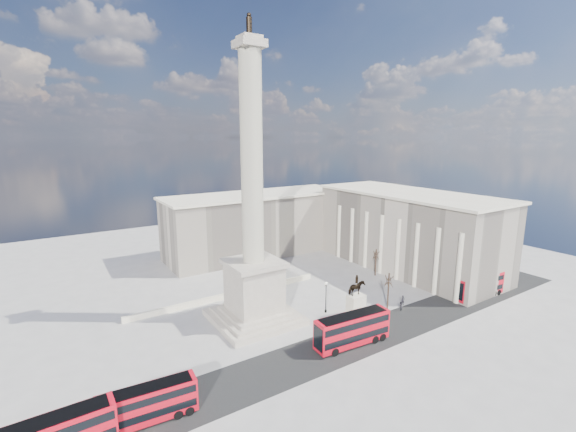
# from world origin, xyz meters

# --- Properties ---
(ground) EXTENTS (180.00, 180.00, 0.00)m
(ground) POSITION_xyz_m (0.00, 0.00, 0.00)
(ground) COLOR #A4A09B
(ground) RESTS_ON ground
(asphalt_road) EXTENTS (120.00, 9.00, 0.01)m
(asphalt_road) POSITION_xyz_m (5.00, -10.00, 0.00)
(asphalt_road) COLOR #252525
(asphalt_road) RESTS_ON ground
(nelsons_column) EXTENTS (14.00, 14.00, 49.85)m
(nelsons_column) POSITION_xyz_m (0.00, 5.00, 12.92)
(nelsons_column) COLOR #B5A997
(nelsons_column) RESTS_ON ground
(balustrade_wall) EXTENTS (40.00, 0.60, 1.10)m
(balustrade_wall) POSITION_xyz_m (0.00, 16.00, 0.55)
(balustrade_wall) COLOR beige
(balustrade_wall) RESTS_ON ground
(building_east) EXTENTS (19.00, 46.00, 18.60)m
(building_east) POSITION_xyz_m (45.00, 10.00, 9.32)
(building_east) COLOR #B6AA95
(building_east) RESTS_ON ground
(building_northeast) EXTENTS (51.00, 17.00, 16.60)m
(building_northeast) POSITION_xyz_m (20.00, 40.00, 8.32)
(building_northeast) COLOR #B6AA95
(building_northeast) RESTS_ON ground
(red_bus_a) EXTENTS (10.82, 3.31, 4.32)m
(red_bus_a) POSITION_xyz_m (-21.60, -10.64, 2.27)
(red_bus_a) COLOR red
(red_bus_a) RESTS_ON ground
(red_bus_b) EXTENTS (12.61, 3.83, 5.04)m
(red_bus_b) POSITION_xyz_m (8.69, -10.70, 2.64)
(red_bus_b) COLOR red
(red_bus_b) RESTS_ON ground
(red_bus_c) EXTENTS (9.98, 2.49, 4.04)m
(red_bus_c) POSITION_xyz_m (9.07, -9.23, 2.12)
(red_bus_c) COLOR red
(red_bus_c) RESTS_ON ground
(red_bus_d) EXTENTS (12.17, 3.77, 4.86)m
(red_bus_d) POSITION_xyz_m (42.06, -10.78, 2.55)
(red_bus_d) COLOR red
(red_bus_d) RESTS_ON ground
(victorian_lamp) EXTENTS (0.50, 0.50, 5.86)m
(victorian_lamp) POSITION_xyz_m (12.25, 0.42, 3.45)
(victorian_lamp) COLOR black
(victorian_lamp) RESTS_ON ground
(equestrian_statue) EXTENTS (3.77, 2.83, 7.92)m
(equestrian_statue) POSITION_xyz_m (15.55, -3.95, 2.73)
(equestrian_statue) COLOR beige
(equestrian_statue) RESTS_ON ground
(bare_tree_near) EXTENTS (1.67, 1.67, 7.29)m
(bare_tree_near) POSITION_xyz_m (23.03, -4.54, 5.75)
(bare_tree_near) COLOR #332319
(bare_tree_near) RESTS_ON ground
(bare_tree_mid) EXTENTS (1.73, 1.73, 6.57)m
(bare_tree_mid) POSITION_xyz_m (33.97, 9.40, 5.17)
(bare_tree_mid) COLOR #332319
(bare_tree_mid) RESTS_ON ground
(bare_tree_far) EXTENTS (1.63, 1.63, 6.67)m
(bare_tree_far) POSITION_xyz_m (40.27, 6.82, 5.26)
(bare_tree_far) COLOR #332319
(bare_tree_far) RESTS_ON ground
(pedestrian_walking) EXTENTS (0.78, 0.61, 1.89)m
(pedestrian_walking) POSITION_xyz_m (26.63, -5.06, 0.94)
(pedestrian_walking) COLOR black
(pedestrian_walking) RESTS_ON ground
(pedestrian_standing) EXTENTS (0.99, 0.89, 1.69)m
(pedestrian_standing) POSITION_xyz_m (24.30, -6.50, 0.84)
(pedestrian_standing) COLOR black
(pedestrian_standing) RESTS_ON ground
(pedestrian_crossing) EXTENTS (0.94, 1.04, 1.70)m
(pedestrian_crossing) POSITION_xyz_m (16.33, -2.31, 0.85)
(pedestrian_crossing) COLOR black
(pedestrian_crossing) RESTS_ON ground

